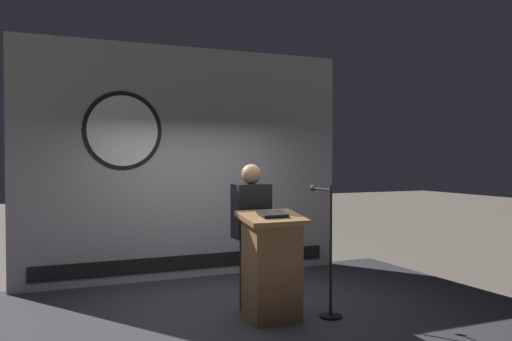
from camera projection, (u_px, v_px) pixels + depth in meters
The scene contains 6 objects.
ground_plane at pixel (238, 337), 6.18m from camera, with size 40.00×40.00×0.00m, color #6B6056.
stage_platform at pixel (238, 323), 6.17m from camera, with size 6.40×4.00×0.30m, color #333338.
banner_display at pixel (186, 163), 7.81m from camera, with size 4.67×0.12×3.22m.
podium at pixel (272, 267), 5.75m from camera, with size 0.64×0.50×1.14m.
speaker_person at pixel (251, 236), 6.17m from camera, with size 0.40×0.26×1.61m.
microphone_stand at pixel (328, 271), 5.92m from camera, with size 0.24×0.53×1.40m.
Camera 1 is at (-2.34, -5.67, 2.00)m, focal length 39.25 mm.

